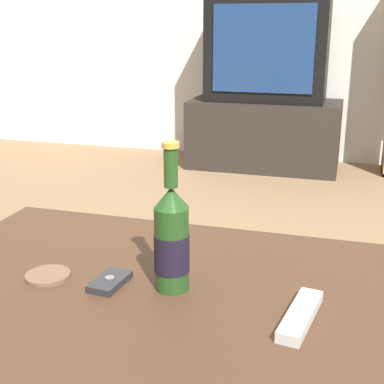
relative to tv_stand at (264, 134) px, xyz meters
name	(u,v)px	position (x,y,z in m)	size (l,w,h in m)	color
coffee_table	(143,327)	(0.20, -2.71, 0.15)	(1.01, 0.79, 0.44)	#422B1C
tv_stand	(264,134)	(0.00, 0.00, 0.00)	(0.99, 0.47, 0.45)	#28231E
television	(267,48)	(0.00, 0.00, 0.56)	(0.76, 0.38, 0.68)	black
beer_bottle	(172,239)	(0.24, -2.66, 0.32)	(0.07, 0.07, 0.29)	#1E4219
cell_phone	(110,282)	(0.12, -2.69, 0.22)	(0.06, 0.10, 0.02)	#232328
remote_control	(300,316)	(0.49, -2.72, 0.23)	(0.07, 0.17, 0.02)	beige
coaster	(48,276)	(-0.01, -2.69, 0.22)	(0.09, 0.09, 0.01)	brown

